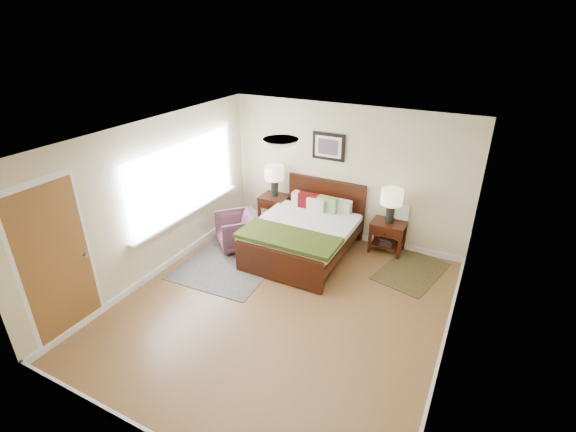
# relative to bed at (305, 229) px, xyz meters

# --- Properties ---
(floor) EXTENTS (5.00, 5.00, 0.00)m
(floor) POSITION_rel_bed_xyz_m (0.35, -1.52, -0.50)
(floor) COLOR brown
(floor) RESTS_ON ground
(back_wall) EXTENTS (4.50, 0.04, 2.50)m
(back_wall) POSITION_rel_bed_xyz_m (0.35, 0.98, 0.75)
(back_wall) COLOR beige
(back_wall) RESTS_ON ground
(front_wall) EXTENTS (4.50, 0.04, 2.50)m
(front_wall) POSITION_rel_bed_xyz_m (0.35, -4.02, 0.75)
(front_wall) COLOR beige
(front_wall) RESTS_ON ground
(left_wall) EXTENTS (0.04, 5.00, 2.50)m
(left_wall) POSITION_rel_bed_xyz_m (-1.90, -1.52, 0.75)
(left_wall) COLOR beige
(left_wall) RESTS_ON ground
(right_wall) EXTENTS (0.04, 5.00, 2.50)m
(right_wall) POSITION_rel_bed_xyz_m (2.60, -1.52, 0.75)
(right_wall) COLOR beige
(right_wall) RESTS_ON ground
(ceiling) EXTENTS (4.50, 5.00, 0.02)m
(ceiling) POSITION_rel_bed_xyz_m (0.35, -1.52, 2.00)
(ceiling) COLOR white
(ceiling) RESTS_ON back_wall
(window) EXTENTS (0.11, 2.72, 1.32)m
(window) POSITION_rel_bed_xyz_m (-1.85, -0.82, 0.88)
(window) COLOR silver
(window) RESTS_ON left_wall
(door) EXTENTS (0.06, 1.00, 2.18)m
(door) POSITION_rel_bed_xyz_m (-1.88, -3.26, 0.57)
(door) COLOR silver
(door) RESTS_ON ground
(ceil_fixture) EXTENTS (0.44, 0.44, 0.08)m
(ceil_fixture) POSITION_rel_bed_xyz_m (0.35, -1.52, 1.97)
(ceil_fixture) COLOR white
(ceil_fixture) RESTS_ON ceiling
(bed) EXTENTS (1.66, 2.00, 1.08)m
(bed) POSITION_rel_bed_xyz_m (0.00, 0.00, 0.00)
(bed) COLOR #381608
(bed) RESTS_ON ground
(wall_art) EXTENTS (0.62, 0.05, 0.50)m
(wall_art) POSITION_rel_bed_xyz_m (0.00, 0.95, 1.22)
(wall_art) COLOR black
(wall_art) RESTS_ON back_wall
(nightstand_left) EXTENTS (0.54, 0.48, 0.64)m
(nightstand_left) POSITION_rel_bed_xyz_m (-1.01, 0.73, 0.01)
(nightstand_left) COLOR #381608
(nightstand_left) RESTS_ON ground
(nightstand_right) EXTENTS (0.58, 0.44, 0.58)m
(nightstand_right) POSITION_rel_bed_xyz_m (1.28, 0.74, -0.14)
(nightstand_right) COLOR #381608
(nightstand_right) RESTS_ON ground
(lamp_left) EXTENTS (0.37, 0.37, 0.61)m
(lamp_left) POSITION_rel_bed_xyz_m (-1.01, 0.75, 0.58)
(lamp_left) COLOR black
(lamp_left) RESTS_ON nightstand_left
(lamp_right) EXTENTS (0.37, 0.37, 0.61)m
(lamp_right) POSITION_rel_bed_xyz_m (1.28, 0.75, 0.52)
(lamp_right) COLOR black
(lamp_right) RESTS_ON nightstand_right
(armchair) EXTENTS (1.00, 1.00, 0.65)m
(armchair) POSITION_rel_bed_xyz_m (-1.18, -0.33, -0.17)
(armchair) COLOR brown
(armchair) RESTS_ON ground
(rug_persian) EXTENTS (1.62, 2.21, 0.01)m
(rug_persian) POSITION_rel_bed_xyz_m (-1.00, -0.69, -0.49)
(rug_persian) COLOR #0C1740
(rug_persian) RESTS_ON ground
(rug_navy) EXTENTS (1.13, 1.45, 0.01)m
(rug_navy) POSITION_rel_bed_xyz_m (1.84, 0.28, -0.49)
(rug_navy) COLOR black
(rug_navy) RESTS_ON ground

